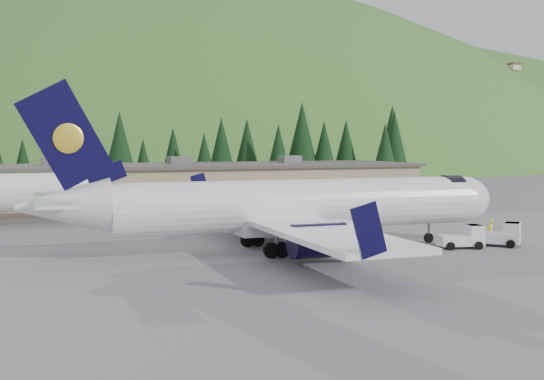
{
  "coord_description": "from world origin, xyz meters",
  "views": [
    {
      "loc": [
        -19.95,
        -45.16,
        7.84
      ],
      "look_at": [
        0.0,
        6.0,
        4.0
      ],
      "focal_mm": 45.0,
      "sensor_mm": 36.0,
      "label": 1
    }
  ],
  "objects": [
    {
      "name": "tree_line",
      "position": [
        -1.39,
        60.78,
        7.09
      ],
      "size": [
        113.54,
        19.37,
        13.77
      ],
      "color": "black",
      "rests_on": "ground"
    },
    {
      "name": "ground",
      "position": [
        0.0,
        0.0,
        0.0
      ],
      "size": [
        600.0,
        600.0,
        0.0
      ],
      "primitive_type": "plane",
      "color": "#59595E"
    },
    {
      "name": "baggage_tug_a",
      "position": [
        11.6,
        -3.57,
        0.77
      ],
      "size": [
        3.52,
        2.56,
        1.72
      ],
      "rotation": [
        0.0,
        0.0,
        -0.24
      ],
      "color": "white",
      "rests_on": "ground"
    },
    {
      "name": "hills",
      "position": [
        53.34,
        207.38,
        -82.8
      ],
      "size": [
        614.0,
        330.0,
        300.0
      ],
      "color": "#336427",
      "rests_on": "ground"
    },
    {
      "name": "airliner",
      "position": [
        -1.05,
        0.02,
        3.17
      ],
      "size": [
        35.74,
        33.46,
        11.89
      ],
      "rotation": [
        0.0,
        0.0,
        -0.02
      ],
      "color": "white",
      "rests_on": "ground"
    },
    {
      "name": "baggage_tug_b",
      "position": [
        14.83,
        -3.74,
        0.82
      ],
      "size": [
        3.59,
        3.65,
        1.82
      ],
      "rotation": [
        0.0,
        0.0,
        -0.81
      ],
      "color": "white",
      "rests_on": "ground"
    },
    {
      "name": "terminal_building",
      "position": [
        -5.01,
        38.0,
        2.62
      ],
      "size": [
        71.0,
        17.0,
        6.1
      ],
      "color": "#8F785D",
      "rests_on": "ground"
    },
    {
      "name": "ramp_worker",
      "position": [
        15.85,
        -1.33,
        0.85
      ],
      "size": [
        0.72,
        0.59,
        1.7
      ],
      "primitive_type": "imported",
      "rotation": [
        0.0,
        0.0,
        3.48
      ],
      "color": "yellow",
      "rests_on": "ground"
    }
  ]
}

